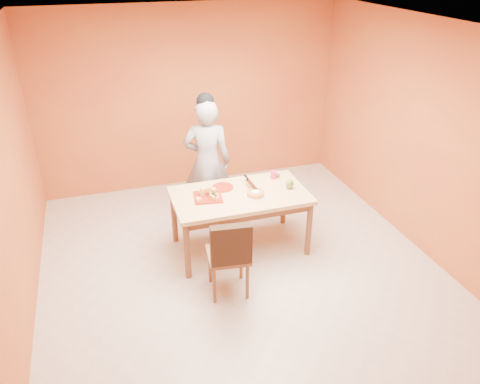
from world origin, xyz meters
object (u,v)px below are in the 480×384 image
object	(u,v)px
red_dinner_plate	(223,187)
magenta_glass	(273,175)
egg_ornament	(290,184)
sponge_cake	(256,194)
checker_tin	(276,176)
dining_chair	(229,254)
person	(207,162)
pastry_platter	(208,197)
dining_table	(240,201)

from	to	relation	value
red_dinner_plate	magenta_glass	distance (m)	0.68
red_dinner_plate	egg_ornament	size ratio (longest dim) A/B	2.03
red_dinner_plate	sponge_cake	distance (m)	0.45
checker_tin	dining_chair	bearing A→B (deg)	-131.57
sponge_cake	egg_ornament	size ratio (longest dim) A/B	1.65
egg_ornament	person	bearing A→B (deg)	151.71
dining_chair	egg_ornament	size ratio (longest dim) A/B	7.46
dining_chair	magenta_glass	bearing A→B (deg)	55.93
pastry_platter	magenta_glass	world-z (taller)	magenta_glass
sponge_cake	checker_tin	size ratio (longest dim) A/B	2.18
pastry_platter	red_dinner_plate	xyz separation A→B (m)	(0.23, 0.19, -0.00)
magenta_glass	checker_tin	distance (m)	0.08
dining_table	person	size ratio (longest dim) A/B	0.95
dining_chair	sponge_cake	xyz separation A→B (m)	(0.53, 0.65, 0.30)
person	egg_ornament	world-z (taller)	person
dining_table	red_dinner_plate	world-z (taller)	red_dinner_plate
dining_chair	person	xyz separation A→B (m)	(0.19, 1.59, 0.35)
checker_tin	sponge_cake	bearing A→B (deg)	-135.11
dining_table	pastry_platter	distance (m)	0.40
person	sponge_cake	world-z (taller)	person
dining_chair	egg_ornament	world-z (taller)	dining_chair
magenta_glass	checker_tin	bearing A→B (deg)	37.82
dining_chair	checker_tin	size ratio (longest dim) A/B	9.88
checker_tin	red_dinner_plate	bearing A→B (deg)	-172.62
pastry_platter	egg_ornament	bearing A→B (deg)	-4.57
person	red_dinner_plate	size ratio (longest dim) A/B	6.55
magenta_glass	dining_table	bearing A→B (deg)	-153.28
dining_table	pastry_platter	bearing A→B (deg)	176.74
checker_tin	magenta_glass	bearing A→B (deg)	-142.18
egg_ornament	checker_tin	bearing A→B (deg)	114.69
pastry_platter	checker_tin	world-z (taller)	checker_tin
red_dinner_plate	egg_ornament	world-z (taller)	egg_ornament
person	egg_ornament	size ratio (longest dim) A/B	13.30
red_dinner_plate	checker_tin	distance (m)	0.74
dining_chair	pastry_platter	size ratio (longest dim) A/B	2.96
egg_ornament	dining_table	bearing A→B (deg)	-165.46
person	dining_chair	bearing A→B (deg)	99.33
dining_chair	checker_tin	world-z (taller)	dining_chair
red_dinner_plate	egg_ornament	distance (m)	0.81
dining_table	egg_ornament	bearing A→B (deg)	-5.40
sponge_cake	checker_tin	distance (m)	0.60
magenta_glass	dining_chair	bearing A→B (deg)	-131.06
egg_ornament	checker_tin	xyz separation A→B (m)	(-0.03, 0.36, -0.05)
checker_tin	dining_table	bearing A→B (deg)	-152.16
sponge_cake	red_dinner_plate	bearing A→B (deg)	133.11
dining_chair	sponge_cake	size ratio (longest dim) A/B	4.52
red_dinner_plate	sponge_cake	xyz separation A→B (m)	(0.31, -0.33, 0.03)
person	red_dinner_plate	xyz separation A→B (m)	(0.03, -0.62, -0.08)
red_dinner_plate	pastry_platter	bearing A→B (deg)	-140.79
pastry_platter	checker_tin	distance (m)	1.00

